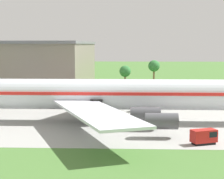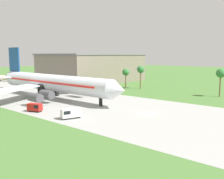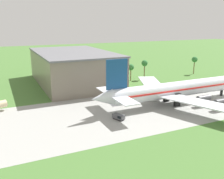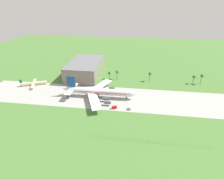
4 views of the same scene
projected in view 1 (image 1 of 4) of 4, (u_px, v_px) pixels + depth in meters
jet_airliner at (106, 95)px, 83.82m from camera, size 72.19×62.68×19.71m
catering_van at (204, 136)px, 65.54m from camera, size 4.53×3.37×2.43m
terminal_building at (34, 67)px, 136.48m from camera, size 36.72×61.20×17.11m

